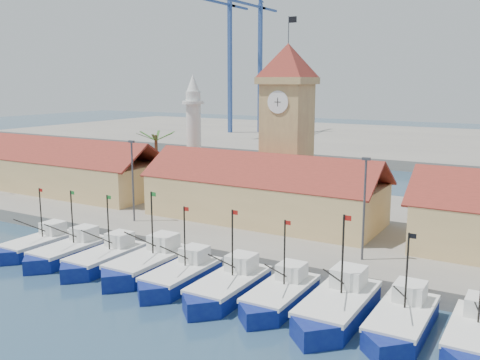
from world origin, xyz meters
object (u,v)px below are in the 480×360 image
Objects in this scene: boat_0 at (36,246)px; minaret at (194,134)px; clock_tower at (287,123)px; boat_5 at (227,289)px.

minaret is (1.01, 26.03, 9.03)m from boat_0.
boat_0 is 30.99m from clock_tower.
minaret reaches higher than boat_0.
boat_0 is 27.57m from minaret.
clock_tower is 1.39× the size of minaret.
clock_tower reaches higher than boat_0.
minaret is at bearing 172.39° from clock_tower.
clock_tower reaches higher than minaret.
boat_0 is 22.30m from boat_5.
boat_5 is at bearing -50.75° from minaret.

